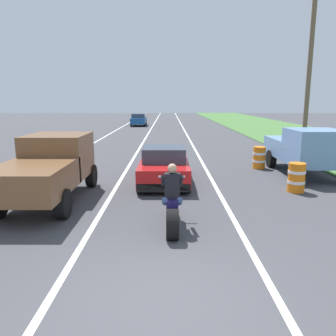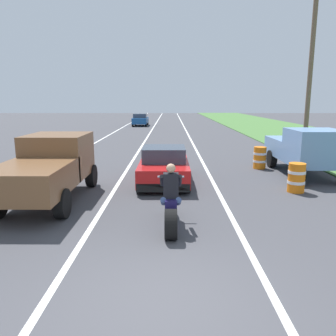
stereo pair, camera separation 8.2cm
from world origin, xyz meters
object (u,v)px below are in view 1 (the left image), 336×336
(motorcycle_with_rider, at_px, (172,206))
(sports_car_red, at_px, (164,166))
(construction_barrel_nearest, at_px, (296,177))
(construction_barrel_mid, at_px, (259,158))
(pickup_truck_left_lane_brown, at_px, (49,166))
(pickup_truck_right_shoulder_light_blue, at_px, (304,148))
(distant_car_far_ahead, at_px, (138,120))

(motorcycle_with_rider, bearing_deg, sports_car_red, 92.91)
(motorcycle_with_rider, xyz_separation_m, construction_barrel_nearest, (4.28, 3.39, -0.09))
(construction_barrel_mid, bearing_deg, motorcycle_with_rider, -118.86)
(sports_car_red, bearing_deg, construction_barrel_mid, 30.62)
(construction_barrel_nearest, bearing_deg, pickup_truck_left_lane_brown, -172.80)
(pickup_truck_right_shoulder_light_blue, bearing_deg, pickup_truck_left_lane_brown, -158.14)
(sports_car_red, bearing_deg, pickup_truck_left_lane_brown, -144.69)
(pickup_truck_left_lane_brown, height_order, distant_car_far_ahead, pickup_truck_left_lane_brown)
(construction_barrel_nearest, xyz_separation_m, construction_barrel_mid, (-0.19, 4.03, 0.00))
(pickup_truck_right_shoulder_light_blue, distance_m, construction_barrel_mid, 2.08)
(pickup_truck_left_lane_brown, xyz_separation_m, construction_barrel_mid, (7.83, 5.04, -0.60))
(pickup_truck_left_lane_brown, height_order, construction_barrel_nearest, pickup_truck_left_lane_brown)
(pickup_truck_left_lane_brown, xyz_separation_m, construction_barrel_nearest, (8.02, 1.01, -0.60))
(pickup_truck_right_shoulder_light_blue, bearing_deg, sports_car_red, -167.72)
(motorcycle_with_rider, height_order, pickup_truck_left_lane_brown, pickup_truck_left_lane_brown)
(pickup_truck_right_shoulder_light_blue, relative_size, construction_barrel_mid, 4.80)
(pickup_truck_right_shoulder_light_blue, distance_m, distant_car_far_ahead, 29.26)
(pickup_truck_left_lane_brown, bearing_deg, construction_barrel_mid, 32.78)
(construction_barrel_nearest, xyz_separation_m, distant_car_far_ahead, (-7.99, 30.47, 0.27))
(motorcycle_with_rider, xyz_separation_m, pickup_truck_right_shoulder_light_blue, (5.61, 6.13, 0.51))
(sports_car_red, height_order, construction_barrel_mid, sports_car_red)
(pickup_truck_left_lane_brown, bearing_deg, motorcycle_with_rider, -32.34)
(pickup_truck_left_lane_brown, bearing_deg, distant_car_far_ahead, 89.93)
(motorcycle_with_rider, relative_size, construction_barrel_nearest, 2.21)
(motorcycle_with_rider, relative_size, distant_car_far_ahead, 0.55)
(pickup_truck_left_lane_brown, bearing_deg, construction_barrel_nearest, 7.20)
(sports_car_red, xyz_separation_m, distant_car_far_ahead, (-3.46, 29.01, 0.14))
(distant_car_far_ahead, bearing_deg, construction_barrel_nearest, -75.32)
(motorcycle_with_rider, height_order, pickup_truck_right_shoulder_light_blue, pickup_truck_right_shoulder_light_blue)
(motorcycle_with_rider, height_order, construction_barrel_nearest, motorcycle_with_rider)
(construction_barrel_nearest, bearing_deg, pickup_truck_right_shoulder_light_blue, 64.10)
(sports_car_red, distance_m, construction_barrel_mid, 5.04)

